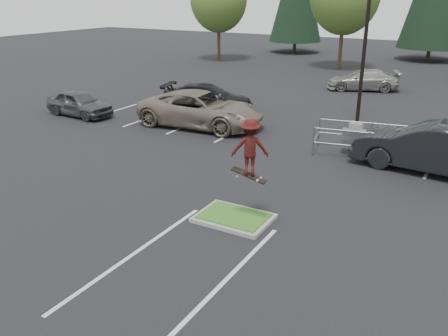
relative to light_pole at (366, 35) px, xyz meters
The scene contains 12 objects.
ground 12.85m from the light_pole, 92.39° to the right, with size 120.00×120.00×0.00m, color black.
grass_median 12.82m from the light_pole, 92.39° to the right, with size 2.20×1.60×0.16m.
stall_lines 7.74m from the light_pole, 107.24° to the right, with size 22.62×17.60×0.01m.
light_pole is the anchor object (origin of this frame).
decid_a 25.86m from the light_pole, 135.75° to the left, with size 5.44×5.44×8.91m.
cart_corral 5.66m from the light_pole, 75.54° to the right, with size 4.67×2.38×1.26m.
skateboarder 12.25m from the light_pole, 89.96° to the right, with size 1.20×1.02×1.81m.
car_l_tan 8.67m from the light_pole, 153.11° to the right, with size 2.94×6.37×1.77m, color #786B5B.
car_l_black 9.33m from the light_pole, behind, with size 2.11×5.19×1.51m, color black.
car_l_grey 15.36m from the light_pole, 160.35° to the right, with size 1.64×4.07×1.39m, color #414247.
car_r_charc 7.12m from the light_pole, 49.32° to the right, with size 2.00×5.74×1.89m, color black.
car_far_silver 10.94m from the light_pole, 102.30° to the left, with size 1.96×4.83×1.40m, color #999894.
Camera 1 is at (6.09, -11.30, 6.49)m, focal length 38.00 mm.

